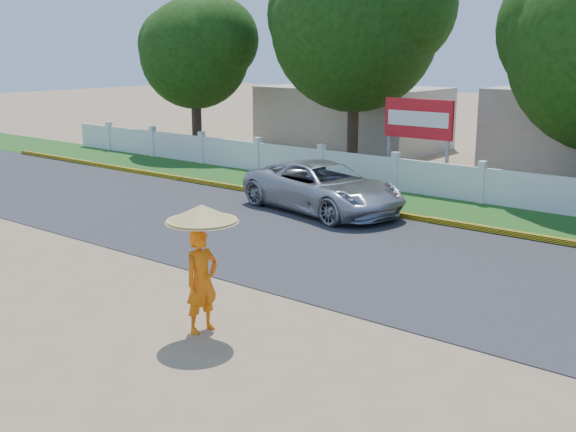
# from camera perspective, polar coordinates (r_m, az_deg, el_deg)

# --- Properties ---
(ground) EXTENTS (120.00, 120.00, 0.00)m
(ground) POSITION_cam_1_polar(r_m,az_deg,el_deg) (13.52, -5.41, -6.89)
(ground) COLOR #9E8460
(ground) RESTS_ON ground
(road) EXTENTS (60.00, 7.00, 0.02)m
(road) POSITION_cam_1_polar(r_m,az_deg,el_deg) (16.84, 5.39, -2.75)
(road) COLOR #38383A
(road) RESTS_ON ground
(grass_verge) EXTENTS (60.00, 3.50, 0.03)m
(grass_verge) POSITION_cam_1_polar(r_m,az_deg,el_deg) (21.28, 13.32, 0.36)
(grass_verge) COLOR #2D601E
(grass_verge) RESTS_ON ground
(curb) EXTENTS (40.00, 0.18, 0.16)m
(curb) POSITION_cam_1_polar(r_m,az_deg,el_deg) (19.78, 11.16, -0.31)
(curb) COLOR yellow
(curb) RESTS_ON ground
(fence) EXTENTS (40.00, 0.10, 1.10)m
(fence) POSITION_cam_1_polar(r_m,az_deg,el_deg) (22.46, 15.03, 2.32)
(fence) COLOR silver
(fence) RESTS_ON ground
(building_far) EXTENTS (8.00, 5.00, 2.80)m
(building_far) POSITION_cam_1_polar(r_m,az_deg,el_deg) (33.96, 5.13, 7.76)
(building_far) COLOR #B7AD99
(building_far) RESTS_ON ground
(vehicle) EXTENTS (5.49, 3.34, 1.42)m
(vehicle) POSITION_cam_1_polar(r_m,az_deg,el_deg) (20.63, 2.81, 2.28)
(vehicle) COLOR #A9ABB1
(vehicle) RESTS_ON ground
(monk_with_parasol) EXTENTS (1.20, 1.20, 2.17)m
(monk_with_parasol) POSITION_cam_1_polar(r_m,az_deg,el_deg) (11.84, -6.83, -2.65)
(monk_with_parasol) COLOR orange
(monk_with_parasol) RESTS_ON ground
(billboard) EXTENTS (2.50, 0.13, 2.95)m
(billboard) POSITION_cam_1_polar(r_m,az_deg,el_deg) (24.46, 10.26, 7.20)
(billboard) COLOR gray
(billboard) RESTS_ON ground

